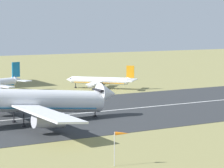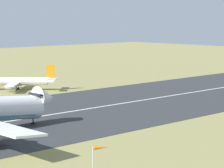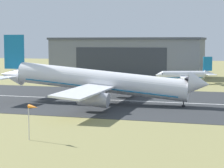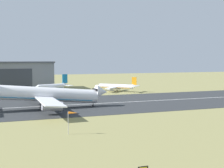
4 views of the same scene
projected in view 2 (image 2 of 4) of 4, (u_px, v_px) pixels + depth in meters
airplane_parked_centre at (18, 81)px, 171.20m from camera, size 22.05×21.86×8.36m
windsock_pole at (100, 150)px, 75.16m from camera, size 2.28×1.53×5.63m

